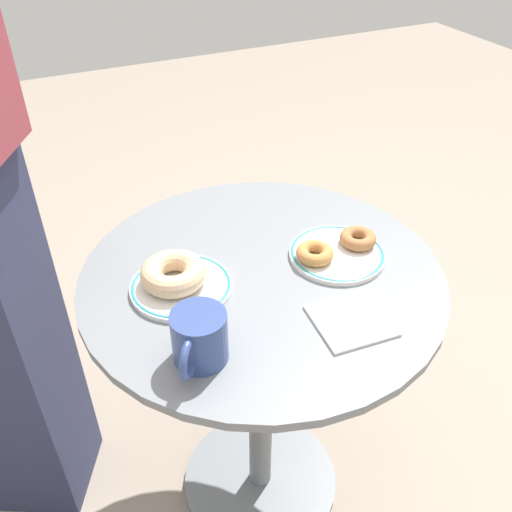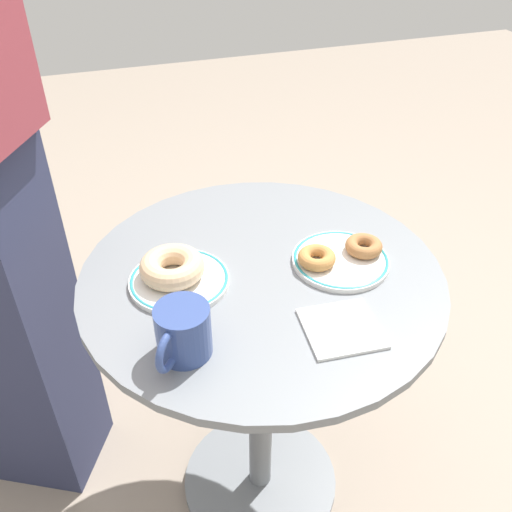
% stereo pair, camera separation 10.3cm
% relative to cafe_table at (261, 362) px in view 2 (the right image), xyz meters
% --- Properties ---
extents(ground_plane, '(7.00, 7.00, 0.02)m').
position_rel_cafe_table_xyz_m(ground_plane, '(0.00, 0.00, -0.48)').
color(ground_plane, gray).
extents(cafe_table, '(0.69, 0.69, 0.72)m').
position_rel_cafe_table_xyz_m(cafe_table, '(0.00, 0.00, 0.00)').
color(cafe_table, slate).
rests_on(cafe_table, ground).
extents(plate_left, '(0.19, 0.19, 0.01)m').
position_rel_cafe_table_xyz_m(plate_left, '(-0.15, 0.02, 0.25)').
color(plate_left, white).
rests_on(plate_left, cafe_table).
extents(plate_right, '(0.19, 0.19, 0.01)m').
position_rel_cafe_table_xyz_m(plate_right, '(0.15, -0.02, 0.25)').
color(plate_right, white).
rests_on(plate_right, cafe_table).
extents(donut_glazed, '(0.17, 0.17, 0.04)m').
position_rel_cafe_table_xyz_m(donut_glazed, '(-0.16, 0.03, 0.28)').
color(donut_glazed, '#E0B789').
rests_on(donut_glazed, plate_left).
extents(donut_cinnamon, '(0.10, 0.10, 0.02)m').
position_rel_cafe_table_xyz_m(donut_cinnamon, '(0.20, -0.01, 0.27)').
color(donut_cinnamon, '#A36B3D').
rests_on(donut_cinnamon, plate_right).
extents(donut_old_fashioned, '(0.09, 0.09, 0.02)m').
position_rel_cafe_table_xyz_m(donut_old_fashioned, '(0.10, -0.02, 0.27)').
color(donut_old_fashioned, '#BC7F42').
rests_on(donut_old_fashioned, plate_right).
extents(paper_napkin, '(0.13, 0.13, 0.01)m').
position_rel_cafe_table_xyz_m(paper_napkin, '(0.08, -0.19, 0.25)').
color(paper_napkin, white).
rests_on(paper_napkin, cafe_table).
extents(coffee_mug, '(0.10, 0.11, 0.09)m').
position_rel_cafe_table_xyz_m(coffee_mug, '(-0.18, -0.16, 0.29)').
color(coffee_mug, '#334784').
rests_on(coffee_mug, cafe_table).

